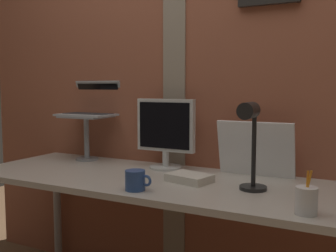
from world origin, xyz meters
name	(u,v)px	position (x,y,z in m)	size (l,w,h in m)	color
brick_wall_back	(200,84)	(0.00, 0.44, 1.19)	(3.13, 0.15, 2.37)	#9E563D
desk	(159,191)	(-0.04, 0.03, 0.66)	(2.01, 0.70, 0.72)	beige
monitor	(166,130)	(-0.12, 0.26, 0.94)	(0.34, 0.18, 0.38)	silver
laptop_stand	(86,131)	(-0.67, 0.26, 0.91)	(0.28, 0.22, 0.27)	gray
laptop	(93,106)	(-0.67, 0.33, 1.05)	(0.34, 0.29, 0.21)	#ADB2B7
whiteboard_panel	(255,149)	(0.37, 0.29, 0.86)	(0.39, 0.02, 0.28)	white
desk_lamp	(251,137)	(0.43, -0.02, 0.96)	(0.12, 0.20, 0.39)	black
pen_cup	(306,200)	(0.70, -0.22, 0.77)	(0.08, 0.08, 0.16)	white
coffee_mug	(136,180)	(-0.02, -0.22, 0.77)	(0.13, 0.09, 0.09)	#2D4C8C
paper_clutter_stack	(189,178)	(0.13, 0.03, 0.74)	(0.20, 0.14, 0.04)	silver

